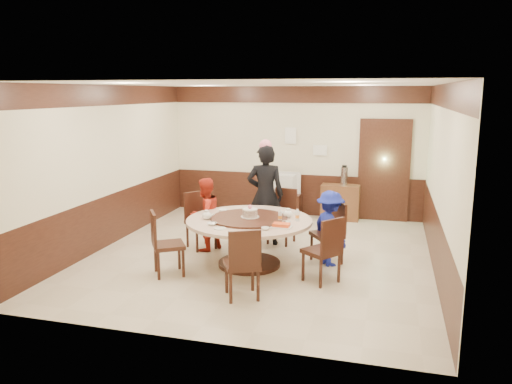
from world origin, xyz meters
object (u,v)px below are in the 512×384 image
(person_red, at_px, (205,214))
(shrimp_platter, at_px, (281,226))
(person_standing, at_px, (265,195))
(television, at_px, (281,183))
(birthday_cake, at_px, (250,213))
(tv_stand, at_px, (281,205))
(side_cabinet, at_px, (340,202))
(thermos, at_px, (344,176))
(person_blue, at_px, (330,228))
(banquet_table, at_px, (249,233))

(person_red, relative_size, shrimp_platter, 4.19)
(person_standing, xyz_separation_m, television, (-0.16, 2.07, -0.16))
(birthday_cake, height_order, shrimp_platter, birthday_cake)
(person_standing, relative_size, tv_stand, 2.10)
(person_standing, xyz_separation_m, side_cabinet, (1.12, 2.10, -0.52))
(shrimp_platter, bearing_deg, person_standing, 112.20)
(shrimp_platter, height_order, tv_stand, shrimp_platter)
(tv_stand, distance_m, side_cabinet, 1.29)
(thermos, bearing_deg, shrimp_platter, -98.69)
(tv_stand, bearing_deg, person_blue, -64.03)
(person_standing, relative_size, person_blue, 1.50)
(person_blue, relative_size, television, 1.44)
(birthday_cake, xyz_separation_m, television, (-0.21, 3.25, -0.11))
(banquet_table, bearing_deg, birthday_cake, 55.38)
(person_red, height_order, birthday_cake, person_red)
(birthday_cake, relative_size, tv_stand, 0.34)
(person_red, xyz_separation_m, thermos, (2.08, 2.73, 0.31))
(birthday_cake, relative_size, television, 0.35)
(tv_stand, bearing_deg, side_cabinet, 1.34)
(shrimp_platter, bearing_deg, person_blue, 48.44)
(person_red, relative_size, birthday_cake, 4.38)
(person_red, distance_m, side_cabinet, 3.41)
(person_red, relative_size, person_blue, 1.06)
(person_red, xyz_separation_m, side_cabinet, (2.02, 2.73, -0.25))
(banquet_table, relative_size, television, 2.37)
(banquet_table, distance_m, birthday_cake, 0.31)
(person_blue, relative_size, birthday_cake, 4.13)
(shrimp_platter, xyz_separation_m, tv_stand, (-0.79, 3.60, -0.53))
(birthday_cake, distance_m, thermos, 3.47)
(shrimp_platter, distance_m, television, 3.69)
(person_blue, distance_m, thermos, 2.95)
(banquet_table, height_order, side_cabinet, banquet_table)
(person_standing, bearing_deg, birthday_cake, 82.01)
(person_red, height_order, shrimp_platter, person_red)
(tv_stand, bearing_deg, person_standing, -85.52)
(person_standing, distance_m, person_red, 1.13)
(side_cabinet, bearing_deg, television, -178.66)
(television, distance_m, thermos, 1.36)
(tv_stand, bearing_deg, thermos, 1.28)
(person_standing, distance_m, birthday_cake, 1.17)
(birthday_cake, bearing_deg, tv_stand, 93.77)
(shrimp_platter, distance_m, tv_stand, 3.73)
(banquet_table, height_order, tv_stand, banquet_table)
(side_cabinet, bearing_deg, tv_stand, -178.66)
(person_blue, xyz_separation_m, thermos, (-0.07, 2.93, 0.35))
(birthday_cake, bearing_deg, person_red, 150.29)
(shrimp_platter, distance_m, side_cabinet, 3.69)
(shrimp_platter, height_order, side_cabinet, shrimp_platter)
(person_red, bearing_deg, tv_stand, -169.27)
(side_cabinet, relative_size, thermos, 2.11)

